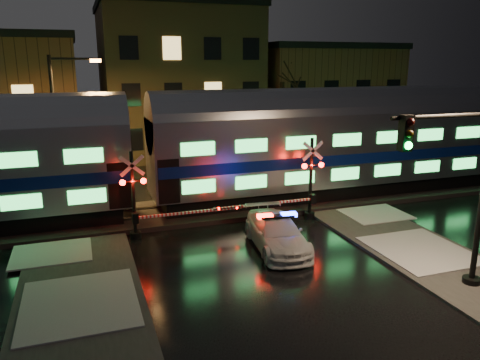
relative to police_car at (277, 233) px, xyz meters
name	(u,v)px	position (x,y,z in m)	size (l,w,h in m)	color
ground	(243,246)	(-1.23, 0.65, -0.68)	(120.00, 120.00, 0.00)	black
ballast	(211,209)	(-1.23, 5.65, -0.56)	(90.00, 4.20, 0.24)	black
sidewalk_right	(480,284)	(5.27, -5.35, -0.62)	(4.00, 20.00, 0.12)	#2D2D2D
building_mid	(177,83)	(0.77, 23.15, 5.07)	(12.00, 11.00, 11.50)	brown
building_right	(317,97)	(13.77, 22.65, 3.57)	(12.00, 10.00, 8.50)	#51311F
train	(139,151)	(-4.72, 5.65, 2.70)	(51.00, 3.12, 5.92)	black
police_car	(277,233)	(0.00, 0.00, 0.00)	(2.39, 4.84, 1.51)	silver
crossing_signal_right	(305,187)	(2.72, 2.96, 0.96)	(5.61, 0.65, 3.98)	black
crossing_signal_left	(143,203)	(-4.99, 2.95, 0.90)	(5.43, 0.64, 3.84)	black
traffic_light	(460,195)	(4.00, -5.28, 2.68)	(4.09, 0.72, 6.32)	black
streetlight	(61,120)	(-8.20, 9.65, 3.82)	(2.61, 0.27, 7.82)	black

